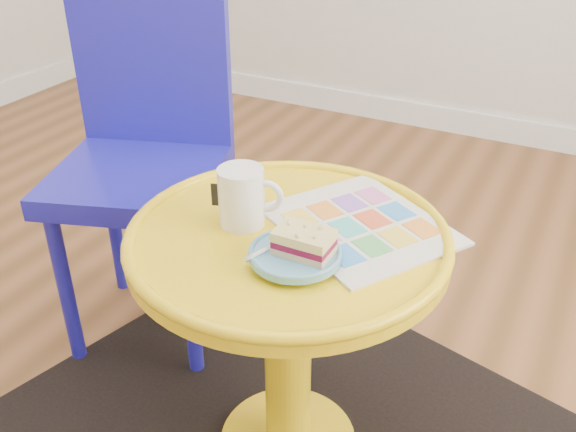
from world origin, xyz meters
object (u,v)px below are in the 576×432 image
at_px(newspaper, 360,225).
at_px(mug, 243,195).
at_px(chair, 145,144).
at_px(plate, 295,255).
at_px(side_table, 288,303).

distance_m(newspaper, mug, 0.24).
relative_size(chair, mug, 7.56).
bearing_deg(chair, mug, -50.55).
height_order(chair, plate, chair).
relative_size(mug, plate, 0.76).
distance_m(chair, mug, 0.58).
bearing_deg(side_table, plate, -55.44).
bearing_deg(plate, newspaper, 72.49).
height_order(side_table, plate, plate).
distance_m(chair, plate, 0.74).
distance_m(chair, newspaper, 0.72).
bearing_deg(mug, chair, 130.77).
bearing_deg(plate, chair, 149.65).
relative_size(chair, newspaper, 2.86).
bearing_deg(newspaper, mug, -123.70).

